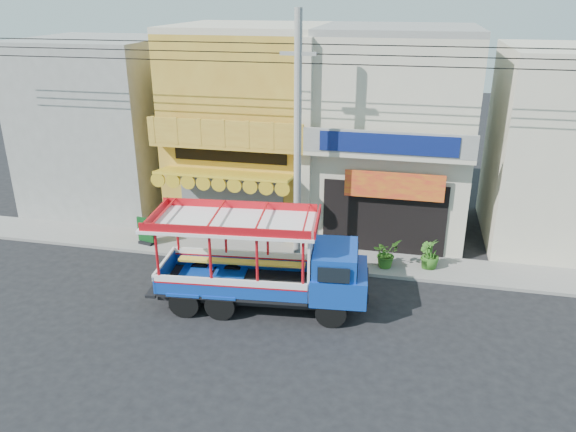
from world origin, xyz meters
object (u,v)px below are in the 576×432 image
object	(u,v)px
utility_pole	(302,132)
potted_plant_a	(386,253)
potted_plant_c	(431,254)
potted_plant_b	(426,256)
songthaew_truck	(276,264)
green_sign	(146,233)

from	to	relation	value
utility_pole	potted_plant_a	distance (m)	5.36
potted_plant_a	potted_plant_c	bearing A→B (deg)	-46.53
potted_plant_c	potted_plant_b	bearing A→B (deg)	-70.93
potted_plant_c	utility_pole	bearing A→B (deg)	-69.67
songthaew_truck	potted_plant_c	bearing A→B (deg)	37.09
songthaew_truck	potted_plant_b	world-z (taller)	songthaew_truck
utility_pole	green_sign	size ratio (longest dim) A/B	25.52
utility_pole	potted_plant_a	size ratio (longest dim) A/B	26.61
songthaew_truck	potted_plant_c	world-z (taller)	songthaew_truck
songthaew_truck	potted_plant_a	xyz separation A→B (m)	(3.27, 3.43, -0.89)
songthaew_truck	potted_plant_a	world-z (taller)	songthaew_truck
utility_pole	potted_plant_c	world-z (taller)	utility_pole
green_sign	potted_plant_b	world-z (taller)	green_sign
utility_pole	songthaew_truck	world-z (taller)	utility_pole
green_sign	potted_plant_a	bearing A→B (deg)	0.26
songthaew_truck	green_sign	size ratio (longest dim) A/B	6.37
songthaew_truck	potted_plant_c	distance (m)	6.14
potted_plant_b	utility_pole	bearing A→B (deg)	67.77
songthaew_truck	potted_plant_b	size ratio (longest dim) A/B	7.29
green_sign	potted_plant_b	size ratio (longest dim) A/B	1.14
utility_pole	potted_plant_a	world-z (taller)	utility_pole
potted_plant_b	green_sign	bearing A→B (deg)	61.21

